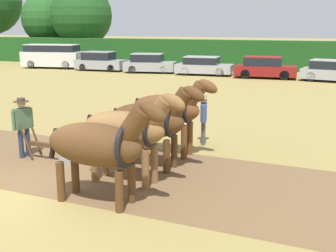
{
  "coord_description": "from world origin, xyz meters",
  "views": [
    {
      "loc": [
        6.01,
        -7.36,
        3.78
      ],
      "look_at": [
        2.09,
        3.04,
        1.1
      ],
      "focal_mm": 45.0,
      "sensor_mm": 36.0,
      "label": 1
    }
  ],
  "objects_px": {
    "plow": "(54,150)",
    "parked_car_center": "(204,66)",
    "draft_horse_lead_right": "(128,129)",
    "farmer_at_plow": "(23,123)",
    "parked_car_left": "(100,62)",
    "draft_horse_trail_right": "(169,110)",
    "draft_horse_trail_left": "(151,120)",
    "tree_left": "(48,19)",
    "tree_center_left": "(81,15)",
    "parked_car_right": "(331,71)",
    "parked_van": "(52,56)",
    "parked_car_center_left": "(149,64)",
    "draft_horse_lead_left": "(99,144)",
    "parked_car_center_right": "(265,68)",
    "farmer_beside_team": "(204,116)"
  },
  "relations": [
    {
      "from": "farmer_beside_team",
      "to": "draft_horse_trail_left",
      "type": "bearing_deg",
      "value": -119.37
    },
    {
      "from": "farmer_at_plow",
      "to": "parked_car_center",
      "type": "relative_size",
      "value": 0.4
    },
    {
      "from": "parked_car_left",
      "to": "draft_horse_trail_left",
      "type": "bearing_deg",
      "value": -59.72
    },
    {
      "from": "farmer_beside_team",
      "to": "parked_car_right",
      "type": "height_order",
      "value": "farmer_beside_team"
    },
    {
      "from": "parked_car_left",
      "to": "parked_car_center_right",
      "type": "xyz_separation_m",
      "value": [
        13.7,
        -0.35,
        -0.01
      ]
    },
    {
      "from": "farmer_beside_team",
      "to": "parked_car_center_right",
      "type": "distance_m",
      "value": 18.32
    },
    {
      "from": "draft_horse_trail_left",
      "to": "farmer_at_plow",
      "type": "relative_size",
      "value": 1.62
    },
    {
      "from": "parked_car_center_right",
      "to": "parked_car_right",
      "type": "distance_m",
      "value": 4.5
    },
    {
      "from": "tree_center_left",
      "to": "draft_horse_lead_left",
      "type": "bearing_deg",
      "value": -57.67
    },
    {
      "from": "tree_center_left",
      "to": "parked_car_left",
      "type": "height_order",
      "value": "tree_center_left"
    },
    {
      "from": "draft_horse_trail_right",
      "to": "farmer_beside_team",
      "type": "xyz_separation_m",
      "value": [
        0.65,
        1.42,
        -0.43
      ]
    },
    {
      "from": "draft_horse_lead_left",
      "to": "draft_horse_trail_left",
      "type": "distance_m",
      "value": 2.53
    },
    {
      "from": "tree_left",
      "to": "parked_car_center_right",
      "type": "height_order",
      "value": "tree_left"
    },
    {
      "from": "tree_center_left",
      "to": "parked_car_right",
      "type": "xyz_separation_m",
      "value": [
        24.6,
        -8.3,
        -4.0
      ]
    },
    {
      "from": "draft_horse_lead_left",
      "to": "plow",
      "type": "relative_size",
      "value": 1.74
    },
    {
      "from": "parked_van",
      "to": "parked_car_left",
      "type": "relative_size",
      "value": 1.29
    },
    {
      "from": "parked_car_right",
      "to": "draft_horse_lead_right",
      "type": "bearing_deg",
      "value": -92.81
    },
    {
      "from": "draft_horse_lead_right",
      "to": "draft_horse_trail_left",
      "type": "relative_size",
      "value": 0.99
    },
    {
      "from": "tree_left",
      "to": "draft_horse_lead_right",
      "type": "relative_size",
      "value": 2.6
    },
    {
      "from": "draft_horse_lead_left",
      "to": "draft_horse_trail_left",
      "type": "relative_size",
      "value": 1.04
    },
    {
      "from": "parked_van",
      "to": "parked_car_center_left",
      "type": "distance_m",
      "value": 9.49
    },
    {
      "from": "draft_horse_lead_left",
      "to": "plow",
      "type": "distance_m",
      "value": 3.48
    },
    {
      "from": "parked_car_left",
      "to": "parked_car_right",
      "type": "xyz_separation_m",
      "value": [
        18.19,
        -0.66,
        -0.05
      ]
    },
    {
      "from": "tree_left",
      "to": "parked_car_center_left",
      "type": "bearing_deg",
      "value": -29.02
    },
    {
      "from": "tree_left",
      "to": "farmer_at_plow",
      "type": "distance_m",
      "value": 37.35
    },
    {
      "from": "tree_left",
      "to": "parked_car_left",
      "type": "xyz_separation_m",
      "value": [
        11.35,
        -8.76,
        -3.64
      ]
    },
    {
      "from": "plow",
      "to": "parked_car_center",
      "type": "bearing_deg",
      "value": 97.39
    },
    {
      "from": "parked_car_left",
      "to": "parked_car_right",
      "type": "bearing_deg",
      "value": -4.38
    },
    {
      "from": "draft_horse_trail_left",
      "to": "farmer_at_plow",
      "type": "bearing_deg",
      "value": -170.56
    },
    {
      "from": "parked_van",
      "to": "parked_car_left",
      "type": "bearing_deg",
      "value": -13.3
    },
    {
      "from": "draft_horse_lead_left",
      "to": "farmer_at_plow",
      "type": "height_order",
      "value": "draft_horse_lead_left"
    },
    {
      "from": "tree_left",
      "to": "parked_car_right",
      "type": "height_order",
      "value": "tree_left"
    },
    {
      "from": "draft_horse_lead_left",
      "to": "parked_car_center_right",
      "type": "distance_m",
      "value": 23.53
    },
    {
      "from": "parked_car_center_left",
      "to": "parked_car_center_right",
      "type": "relative_size",
      "value": 0.97
    },
    {
      "from": "tree_left",
      "to": "draft_horse_lead_right",
      "type": "distance_m",
      "value": 40.2
    },
    {
      "from": "parked_car_center",
      "to": "parked_car_right",
      "type": "bearing_deg",
      "value": -7.83
    },
    {
      "from": "tree_left",
      "to": "parked_van",
      "type": "bearing_deg",
      "value": -53.07
    },
    {
      "from": "draft_horse_lead_right",
      "to": "parked_van",
      "type": "relative_size",
      "value": 0.51
    },
    {
      "from": "draft_horse_trail_left",
      "to": "parked_car_right",
      "type": "distance_m",
      "value": 21.19
    },
    {
      "from": "plow",
      "to": "parked_car_center_left",
      "type": "relative_size",
      "value": 0.39
    },
    {
      "from": "tree_center_left",
      "to": "parked_car_center",
      "type": "height_order",
      "value": "tree_center_left"
    },
    {
      "from": "tree_center_left",
      "to": "farmer_beside_team",
      "type": "relative_size",
      "value": 4.86
    },
    {
      "from": "plow",
      "to": "draft_horse_lead_left",
      "type": "bearing_deg",
      "value": -34.71
    },
    {
      "from": "draft_horse_trail_right",
      "to": "parked_car_center",
      "type": "xyz_separation_m",
      "value": [
        -4.68,
        20.05,
        -0.68
      ]
    },
    {
      "from": "tree_left",
      "to": "parked_car_center",
      "type": "relative_size",
      "value": 1.65
    },
    {
      "from": "parked_car_right",
      "to": "draft_horse_trail_right",
      "type": "bearing_deg",
      "value": -93.98
    },
    {
      "from": "draft_horse_trail_left",
      "to": "parked_car_center",
      "type": "distance_m",
      "value": 21.82
    },
    {
      "from": "parked_car_left",
      "to": "draft_horse_trail_right",
      "type": "bearing_deg",
      "value": -58.01
    },
    {
      "from": "draft_horse_lead_right",
      "to": "farmer_at_plow",
      "type": "bearing_deg",
      "value": 170.43
    },
    {
      "from": "tree_left",
      "to": "plow",
      "type": "relative_size",
      "value": 4.32
    }
  ]
}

